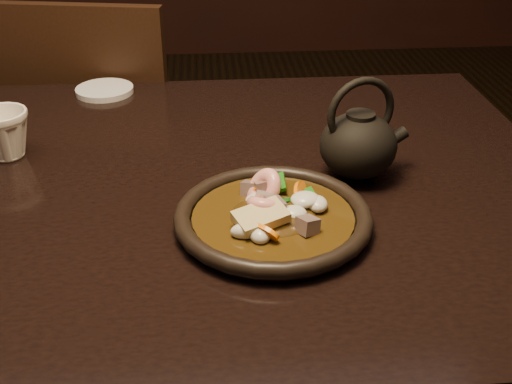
{
  "coord_description": "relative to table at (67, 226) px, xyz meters",
  "views": [
    {
      "loc": [
        0.23,
        -0.89,
        1.24
      ],
      "look_at": [
        0.29,
        -0.13,
        0.8
      ],
      "focal_mm": 45.0,
      "sensor_mm": 36.0,
      "label": 1
    }
  ],
  "objects": [
    {
      "name": "table",
      "position": [
        0.0,
        0.0,
        0.0
      ],
      "size": [
        1.6,
        0.9,
        0.75
      ],
      "color": "black",
      "rests_on": "floor"
    },
    {
      "name": "tea_cup",
      "position": [
        -0.1,
        0.11,
        0.12
      ],
      "size": [
        0.11,
        0.1,
        0.09
      ],
      "primitive_type": "imported",
      "rotation": [
        0.0,
        0.0,
        0.27
      ],
      "color": "silver",
      "rests_on": "table"
    },
    {
      "name": "stirfry",
      "position": [
        0.32,
        -0.14,
        0.1
      ],
      "size": [
        0.14,
        0.17,
        0.06
      ],
      "color": "#37240A",
      "rests_on": "plate"
    },
    {
      "name": "plate",
      "position": [
        0.32,
        -0.15,
        0.09
      ],
      "size": [
        0.27,
        0.27,
        0.03
      ],
      "color": "black",
      "rests_on": "table"
    },
    {
      "name": "chair",
      "position": [
        -0.03,
        0.61,
        -0.18
      ],
      "size": [
        0.5,
        0.5,
        0.91
      ],
      "rotation": [
        0.0,
        0.0,
        2.96
      ],
      "color": "black",
      "rests_on": "floor"
    },
    {
      "name": "teapot",
      "position": [
        0.46,
        -0.01,
        0.14
      ],
      "size": [
        0.15,
        0.12,
        0.16
      ],
      "rotation": [
        0.0,
        0.0,
        0.28
      ],
      "color": "black",
      "rests_on": "table"
    },
    {
      "name": "saucer_right",
      "position": [
        0.02,
        0.39,
        0.08
      ],
      "size": [
        0.12,
        0.12,
        0.01
      ],
      "primitive_type": "cylinder",
      "color": "silver",
      "rests_on": "table"
    }
  ]
}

